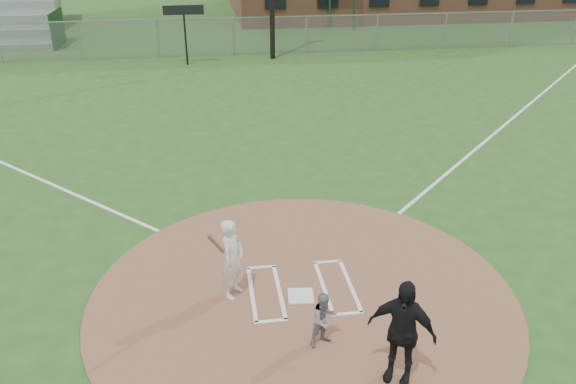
{
  "coord_description": "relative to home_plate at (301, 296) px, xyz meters",
  "views": [
    {
      "loc": [
        -1.63,
        -8.98,
        6.69
      ],
      "look_at": [
        0.0,
        2.0,
        1.3
      ],
      "focal_mm": 35.0,
      "sensor_mm": 36.0,
      "label": 1
    }
  ],
  "objects": [
    {
      "name": "ground",
      "position": [
        0.06,
        0.09,
        -0.04
      ],
      "size": [
        140.0,
        140.0,
        0.0
      ],
      "primitive_type": "plane",
      "color": "#25521C",
      "rests_on": "ground"
    },
    {
      "name": "dirt_circle",
      "position": [
        0.06,
        0.09,
        -0.03
      ],
      "size": [
        8.4,
        8.4,
        0.02
      ],
      "primitive_type": "cylinder",
      "color": "#8E5E43",
      "rests_on": "ground"
    },
    {
      "name": "home_plate",
      "position": [
        0.0,
        0.0,
        0.0
      ],
      "size": [
        0.55,
        0.55,
        0.03
      ],
      "primitive_type": "cube",
      "rotation": [
        0.0,
        0.0,
        -0.1
      ],
      "color": "white",
      "rests_on": "dirt_circle"
    },
    {
      "name": "foul_line_first",
      "position": [
        9.06,
        9.09,
        -0.03
      ],
      "size": [
        17.04,
        17.04,
        0.01
      ],
      "primitive_type": "cube",
      "rotation": [
        0.0,
        0.0,
        -0.79
      ],
      "color": "white",
      "rests_on": "ground"
    },
    {
      "name": "catcher",
      "position": [
        0.17,
        -1.37,
        0.5
      ],
      "size": [
        0.62,
        0.56,
        1.03
      ],
      "primitive_type": "imported",
      "rotation": [
        0.0,
        0.0,
        0.42
      ],
      "color": "gray",
      "rests_on": "dirt_circle"
    },
    {
      "name": "umpire",
      "position": [
        1.18,
        -2.35,
        0.91
      ],
      "size": [
        1.16,
        0.97,
        1.85
      ],
      "primitive_type": "imported",
      "rotation": [
        0.0,
        0.0,
        -0.58
      ],
      "color": "black",
      "rests_on": "dirt_circle"
    },
    {
      "name": "batters_boxes",
      "position": [
        0.06,
        0.24,
        -0.01
      ],
      "size": [
        2.08,
        1.88,
        0.01
      ],
      "color": "white",
      "rests_on": "dirt_circle"
    },
    {
      "name": "batter_at_plate",
      "position": [
        -1.29,
        0.28,
        0.81
      ],
      "size": [
        0.79,
        1.04,
        1.78
      ],
      "color": "silver",
      "rests_on": "dirt_circle"
    },
    {
      "name": "outfield_fence",
      "position": [
        0.06,
        22.09,
        0.98
      ],
      "size": [
        56.08,
        0.08,
        2.03
      ],
      "color": "slate",
      "rests_on": "ground"
    },
    {
      "name": "bleachers",
      "position": [
        -12.94,
        26.29,
        1.55
      ],
      "size": [
        6.08,
        3.2,
        3.2
      ],
      "color": "#B7BABF",
      "rests_on": "ground"
    },
    {
      "name": "scoreboard_sign",
      "position": [
        -2.44,
        20.29,
        2.35
      ],
      "size": [
        2.0,
        0.1,
        2.93
      ],
      "color": "black",
      "rests_on": "ground"
    }
  ]
}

